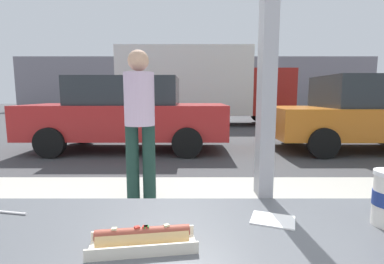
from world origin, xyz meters
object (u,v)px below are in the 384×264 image
at_px(parked_car_red, 127,113).
at_px(box_truck, 200,84).
at_px(parked_car_orange, 363,113).
at_px(pedestrian, 139,117).
at_px(hotdog_tray_near, 143,239).

height_order(parked_car_red, box_truck, box_truck).
bearing_deg(parked_car_orange, parked_car_red, 180.00).
distance_m(parked_car_orange, box_truck, 6.85).
bearing_deg(pedestrian, hotdog_tray_near, -79.49).
bearing_deg(parked_car_orange, pedestrian, -141.56).
distance_m(parked_car_red, pedestrian, 3.79).
distance_m(parked_car_orange, pedestrian, 5.88).
bearing_deg(box_truck, pedestrian, -95.58).
height_order(hotdog_tray_near, parked_car_red, parked_car_red).
xyz_separation_m(hotdog_tray_near, parked_car_red, (-1.41, 6.05, -0.11)).
xyz_separation_m(parked_car_orange, pedestrian, (-4.61, -3.66, 0.20)).
distance_m(hotdog_tray_near, box_truck, 11.78).
distance_m(hotdog_tray_near, pedestrian, 2.44).
relative_size(parked_car_red, pedestrian, 2.82).
bearing_deg(parked_car_orange, box_truck, 122.92).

